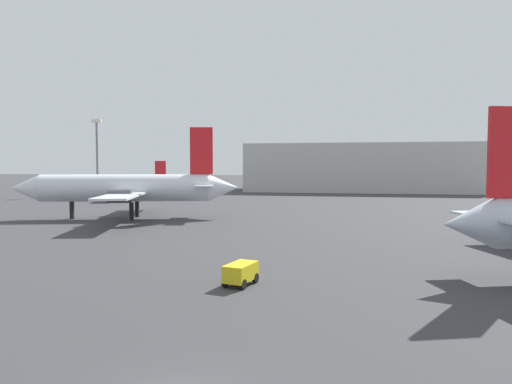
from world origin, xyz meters
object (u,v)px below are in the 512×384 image
object	(u,v)px
airplane_on_taxiway	(128,188)
airplane_far_left	(116,185)
light_mast_left	(97,152)
baggage_cart	(241,273)

from	to	relation	value
airplane_on_taxiway	airplane_far_left	xyz separation A→B (m)	(-18.83, 32.71, -1.16)
airplane_far_left	light_mast_left	xyz separation A→B (m)	(-10.29, 10.53, 7.22)
airplane_on_taxiway	light_mast_left	xyz separation A→B (m)	(-29.12, 43.24, 6.06)
airplane_far_left	baggage_cart	size ratio (longest dim) A/B	9.56
baggage_cart	airplane_on_taxiway	bearing A→B (deg)	49.88
airplane_on_taxiway	airplane_far_left	world-z (taller)	airplane_on_taxiway
airplane_far_left	light_mast_left	world-z (taller)	light_mast_left
airplane_far_left	baggage_cart	distance (m)	75.78
light_mast_left	airplane_on_taxiway	bearing A→B (deg)	-56.04
airplane_on_taxiway	baggage_cart	world-z (taller)	airplane_on_taxiway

